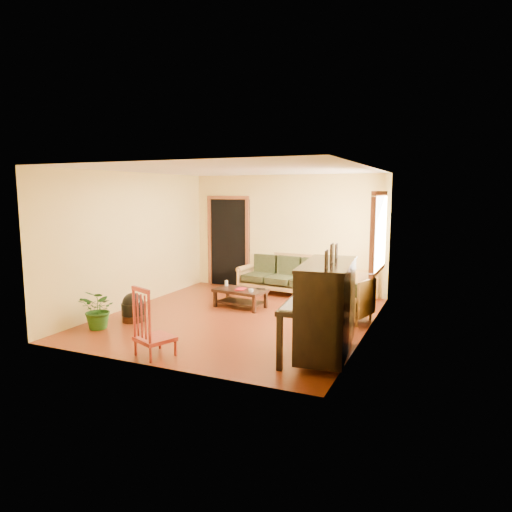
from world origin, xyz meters
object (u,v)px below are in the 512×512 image
at_px(armchair, 350,299).
at_px(piano, 327,311).
at_px(coffee_table, 240,298).
at_px(red_chair, 155,321).
at_px(potted_plant, 99,309).
at_px(footstool, 133,311).
at_px(sofa, 283,275).
at_px(ceramic_crock, 364,295).

xyz_separation_m(armchair, piano, (0.09, -1.92, 0.27)).
xyz_separation_m(coffee_table, red_chair, (0.06, -2.83, 0.30)).
bearing_deg(red_chair, armchair, 75.55).
relative_size(coffee_table, armchair, 1.29).
xyz_separation_m(red_chair, potted_plant, (-1.57, 0.65, -0.15)).
xyz_separation_m(armchair, footstool, (-3.42, -1.56, -0.20)).
relative_size(sofa, footstool, 5.11).
distance_m(footstool, potted_plant, 0.63).
distance_m(coffee_table, armchair, 2.14).
bearing_deg(sofa, coffee_table, -96.05).
bearing_deg(coffee_table, potted_plant, -124.63).
bearing_deg(red_chair, footstool, 160.12).
height_order(piano, footstool, piano).
height_order(armchair, red_chair, red_chair).
bearing_deg(sofa, ceramic_crock, 10.61).
xyz_separation_m(footstool, ceramic_crock, (3.38, 3.16, -0.07)).
relative_size(red_chair, potted_plant, 1.47).
height_order(piano, potted_plant, piano).
distance_m(red_chair, potted_plant, 1.70).
distance_m(coffee_table, red_chair, 2.84).
height_order(piano, ceramic_crock, piano).
distance_m(piano, potted_plant, 3.75).
distance_m(armchair, footstool, 3.77).
height_order(sofa, coffee_table, sofa).
relative_size(coffee_table, ceramic_crock, 4.15).
bearing_deg(potted_plant, armchair, 30.41).
height_order(sofa, potted_plant, sofa).
distance_m(coffee_table, piano, 3.00).
bearing_deg(sofa, footstool, -110.83).
bearing_deg(potted_plant, red_chair, -22.42).
bearing_deg(potted_plant, piano, 3.37).
relative_size(armchair, ceramic_crock, 3.22).
bearing_deg(potted_plant, ceramic_crock, 46.13).
relative_size(armchair, potted_plant, 1.16).
height_order(sofa, footstool, sofa).
relative_size(sofa, armchair, 2.61).
bearing_deg(red_chair, ceramic_crock, 87.43).
bearing_deg(ceramic_crock, sofa, -176.67).
distance_m(coffee_table, ceramic_crock, 2.61).
height_order(sofa, red_chair, red_chair).
distance_m(sofa, ceramic_crock, 1.77).
bearing_deg(ceramic_crock, armchair, -88.38).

